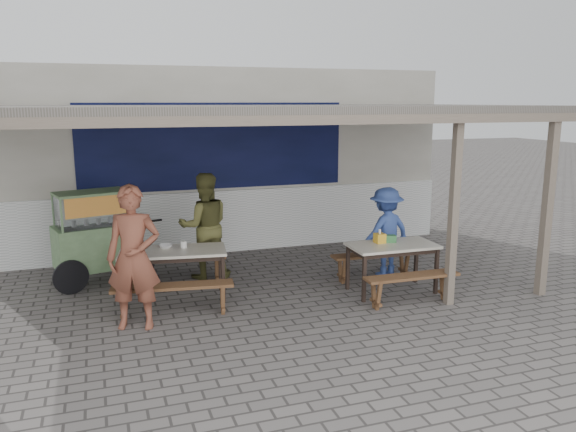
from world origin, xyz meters
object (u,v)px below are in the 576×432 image
Objects in this scene: table_right at (392,249)px; bench_left_wall at (175,264)px; patron_right_table at (386,232)px; condiment_bowl at (166,246)px; tissue_box at (380,238)px; bench_right_street at (412,282)px; bench_right_wall at (374,260)px; vendor_cart at (96,234)px; condiment_jar at (184,244)px; donation_box at (390,239)px; table_left at (173,255)px; patron_wall_side at (205,226)px; patron_street_side at (134,258)px; bench_left_street at (173,292)px.

bench_left_wall is at bearing 156.63° from table_right.
patron_right_table is 7.42× the size of condiment_bowl.
bench_left_wall is at bearing -22.62° from patron_right_table.
table_right is 9.09× the size of tissue_box.
bench_right_wall is at bearing 90.00° from bench_right_street.
vendor_cart reaches higher than bench_left_wall.
vendor_cart reaches higher than condiment_jar.
table_left is at bearing 169.25° from donation_box.
patron_wall_side is 17.21× the size of condiment_jar.
patron_street_side is (-0.70, -1.59, 0.59)m from bench_left_wall.
bench_left_wall is at bearing 70.87° from condiment_bowl.
patron_wall_side is (-2.57, 1.03, 0.54)m from bench_right_wall.
table_left is 0.23m from condiment_jar.
tissue_box reaches higher than bench_left_wall.
bench_right_street is 0.81× the size of vendor_cart.
condiment_bowl is (-3.28, 0.89, 0.10)m from table_right.
bench_right_street is (3.08, -2.04, -0.01)m from bench_left_wall.
patron_wall_side reaches higher than donation_box.
table_left and table_right have the same top height.
bench_left_street is 1.11× the size of patron_right_table.
table_right is at bearing -15.16° from condiment_jar.
patron_street_side is (-0.50, -0.20, 0.59)m from bench_left_street.
tissue_box is (2.41, -1.50, -0.05)m from patron_wall_side.
bench_left_street is 0.94× the size of patron_wall_side.
bench_right_wall is 0.70m from tissue_box.
bench_right_street is 8.50× the size of donation_box.
bench_left_wall is 0.89× the size of patron_street_side.
donation_box reaches higher than bench_left_street.
donation_box is (2.58, -1.52, -0.07)m from patron_wall_side.
table_right is at bearing -90.00° from bench_right_wall.
donation_box is at bearing 88.35° from bench_right_street.
donation_box is (3.22, -0.61, 0.13)m from table_left.
patron_right_table is (4.12, 0.96, -0.19)m from patron_street_side.
donation_box is at bearing -87.53° from bench_right_wall.
condiment_jar is at bearing 67.89° from patron_street_side.
table_right is 0.87m from patron_right_table.
donation_box is (3.32, 0.08, 0.46)m from bench_left_street.
bench_left_wall is at bearing 166.68° from bench_right_wall.
table_left reaches higher than bench_right_street.
table_right is at bearing 149.20° from patron_wall_side.
bench_left_street and bench_right_wall have the same top height.
patron_wall_side is (0.74, 1.60, 0.53)m from bench_left_street.
bench_left_street is 1.16× the size of bench_right_street.
vendor_cart is at bearing 164.15° from bench_right_wall.
bench_right_street is 3.44m from patron_wall_side.
condiment_jar is (0.28, 0.78, 0.46)m from bench_left_street.
bench_right_wall is (3.21, -0.12, -0.34)m from table_left.
table_right is (3.20, -0.73, -0.00)m from table_left.
bench_left_wall is 8.22× the size of condiment_bowl.
bench_left_street is 3.19m from tissue_box.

